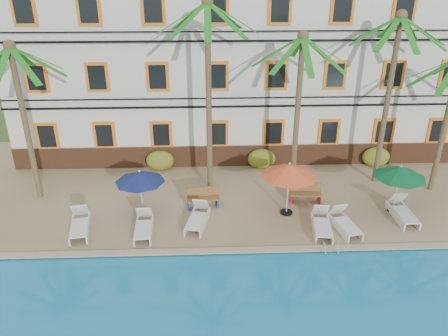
{
  "coord_description": "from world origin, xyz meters",
  "views": [
    {
      "loc": [
        -2.01,
        -14.87,
        10.53
      ],
      "look_at": [
        -1.32,
        3.0,
        2.0
      ],
      "focal_mm": 35.0,
      "sensor_mm": 36.0,
      "label": 1
    }
  ],
  "objects_px": {
    "bench_left": "(203,197)",
    "bench_right": "(305,192)",
    "palm_b": "(208,75)",
    "umbrella_green": "(400,172)",
    "lounger_b": "(144,226)",
    "palm_d": "(391,78)",
    "umbrella_blue": "(140,177)",
    "lounger_a": "(80,224)",
    "palm_a": "(21,101)",
    "lounger_c": "(198,218)",
    "palm_c": "(299,93)",
    "lounger_d": "(322,224)",
    "umbrella_red": "(289,170)",
    "lounger_e": "(344,223)",
    "pool_ladder": "(330,250)",
    "lounger_f": "(402,212)"
  },
  "relations": [
    {
      "from": "palm_c",
      "to": "palm_d",
      "type": "height_order",
      "value": "palm_d"
    },
    {
      "from": "umbrella_red",
      "to": "lounger_e",
      "type": "bearing_deg",
      "value": -31.78
    },
    {
      "from": "bench_right",
      "to": "palm_b",
      "type": "bearing_deg",
      "value": 163.21
    },
    {
      "from": "bench_right",
      "to": "lounger_b",
      "type": "bearing_deg",
      "value": -162.11
    },
    {
      "from": "palm_d",
      "to": "lounger_a",
      "type": "height_order",
      "value": "palm_d"
    },
    {
      "from": "bench_right",
      "to": "lounger_e",
      "type": "bearing_deg",
      "value": -64.04
    },
    {
      "from": "bench_right",
      "to": "pool_ladder",
      "type": "height_order",
      "value": "bench_right"
    },
    {
      "from": "palm_c",
      "to": "lounger_b",
      "type": "distance_m",
      "value": 8.98
    },
    {
      "from": "lounger_a",
      "to": "palm_b",
      "type": "bearing_deg",
      "value": 32.23
    },
    {
      "from": "umbrella_red",
      "to": "lounger_d",
      "type": "xyz_separation_m",
      "value": [
        1.23,
        -1.44,
        -1.82
      ]
    },
    {
      "from": "palm_d",
      "to": "umbrella_green",
      "type": "height_order",
      "value": "palm_d"
    },
    {
      "from": "lounger_b",
      "to": "pool_ladder",
      "type": "relative_size",
      "value": 2.68
    },
    {
      "from": "palm_b",
      "to": "bench_right",
      "type": "bearing_deg",
      "value": -16.79
    },
    {
      "from": "palm_b",
      "to": "palm_d",
      "type": "bearing_deg",
      "value": 4.28
    },
    {
      "from": "palm_a",
      "to": "lounger_f",
      "type": "distance_m",
      "value": 17.38
    },
    {
      "from": "lounger_a",
      "to": "lounger_d",
      "type": "bearing_deg",
      "value": -2.02
    },
    {
      "from": "umbrella_green",
      "to": "palm_b",
      "type": "bearing_deg",
      "value": 163.97
    },
    {
      "from": "palm_c",
      "to": "lounger_e",
      "type": "xyz_separation_m",
      "value": [
        1.56,
        -3.6,
        -4.62
      ]
    },
    {
      "from": "palm_d",
      "to": "lounger_f",
      "type": "distance_m",
      "value": 6.18
    },
    {
      "from": "lounger_e",
      "to": "umbrella_blue",
      "type": "bearing_deg",
      "value": 169.89
    },
    {
      "from": "palm_b",
      "to": "palm_a",
      "type": "bearing_deg",
      "value": -177.39
    },
    {
      "from": "umbrella_red",
      "to": "bench_right",
      "type": "xyz_separation_m",
      "value": [
        1.04,
        1.03,
        -1.66
      ]
    },
    {
      "from": "umbrella_red",
      "to": "bench_left",
      "type": "xyz_separation_m",
      "value": [
        -3.74,
        0.73,
        -1.66
      ]
    },
    {
      "from": "palm_a",
      "to": "palm_b",
      "type": "bearing_deg",
      "value": 2.61
    },
    {
      "from": "bench_left",
      "to": "lounger_e",
      "type": "bearing_deg",
      "value": -19.43
    },
    {
      "from": "umbrella_green",
      "to": "lounger_b",
      "type": "distance_m",
      "value": 11.26
    },
    {
      "from": "lounger_a",
      "to": "lounger_c",
      "type": "relative_size",
      "value": 1.02
    },
    {
      "from": "umbrella_green",
      "to": "lounger_a",
      "type": "relative_size",
      "value": 1.07
    },
    {
      "from": "lounger_a",
      "to": "lounger_b",
      "type": "relative_size",
      "value": 1.08
    },
    {
      "from": "bench_left",
      "to": "palm_b",
      "type": "bearing_deg",
      "value": 78.1
    },
    {
      "from": "palm_c",
      "to": "palm_d",
      "type": "distance_m",
      "value": 4.52
    },
    {
      "from": "palm_b",
      "to": "umbrella_green",
      "type": "height_order",
      "value": "palm_b"
    },
    {
      "from": "umbrella_green",
      "to": "bench_left",
      "type": "distance_m",
      "value": 8.77
    },
    {
      "from": "lounger_a",
      "to": "palm_c",
      "type": "bearing_deg",
      "value": 19.22
    },
    {
      "from": "lounger_d",
      "to": "bench_right",
      "type": "xyz_separation_m",
      "value": [
        -0.19,
        2.47,
        0.16
      ]
    },
    {
      "from": "lounger_a",
      "to": "bench_left",
      "type": "relative_size",
      "value": 1.38
    },
    {
      "from": "palm_d",
      "to": "lounger_e",
      "type": "relative_size",
      "value": 4.05
    },
    {
      "from": "umbrella_green",
      "to": "pool_ladder",
      "type": "distance_m",
      "value": 5.02
    },
    {
      "from": "umbrella_blue",
      "to": "umbrella_red",
      "type": "height_order",
      "value": "umbrella_red"
    },
    {
      "from": "palm_b",
      "to": "umbrella_red",
      "type": "xyz_separation_m",
      "value": [
        3.4,
        -2.37,
        -3.58
      ]
    },
    {
      "from": "umbrella_red",
      "to": "bench_right",
      "type": "bearing_deg",
      "value": 44.64
    },
    {
      "from": "lounger_b",
      "to": "bench_right",
      "type": "distance_m",
      "value": 7.61
    },
    {
      "from": "umbrella_red",
      "to": "lounger_d",
      "type": "bearing_deg",
      "value": -49.47
    },
    {
      "from": "umbrella_red",
      "to": "lounger_d",
      "type": "distance_m",
      "value": 2.63
    },
    {
      "from": "palm_a",
      "to": "palm_b",
      "type": "height_order",
      "value": "palm_b"
    },
    {
      "from": "bench_left",
      "to": "bench_right",
      "type": "relative_size",
      "value": 1.02
    },
    {
      "from": "palm_d",
      "to": "umbrella_green",
      "type": "distance_m",
      "value": 4.53
    },
    {
      "from": "palm_d",
      "to": "umbrella_blue",
      "type": "bearing_deg",
      "value": -166.2
    },
    {
      "from": "palm_b",
      "to": "lounger_a",
      "type": "xyz_separation_m",
      "value": [
        -5.48,
        -3.45,
        -5.39
      ]
    },
    {
      "from": "umbrella_blue",
      "to": "lounger_d",
      "type": "xyz_separation_m",
      "value": [
        7.66,
        -1.62,
        -1.54
      ]
    }
  ]
}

